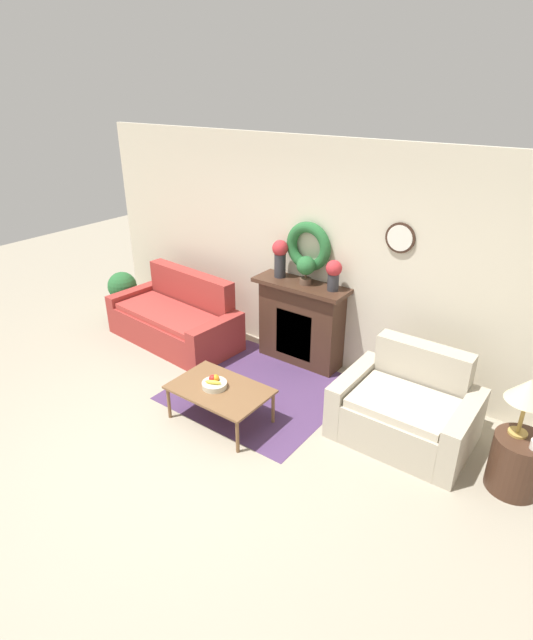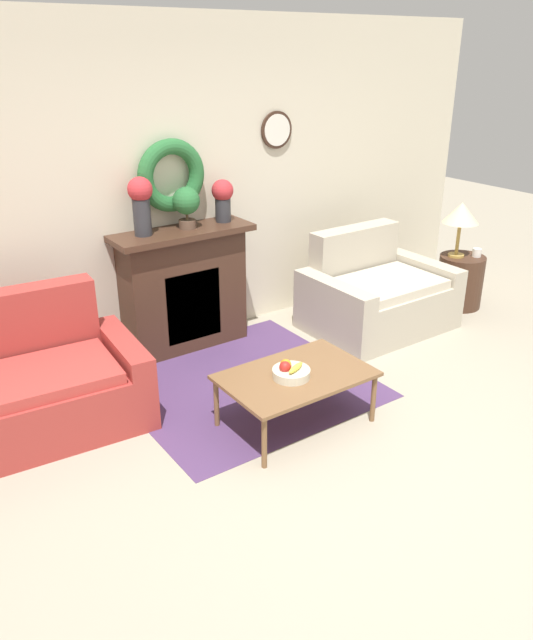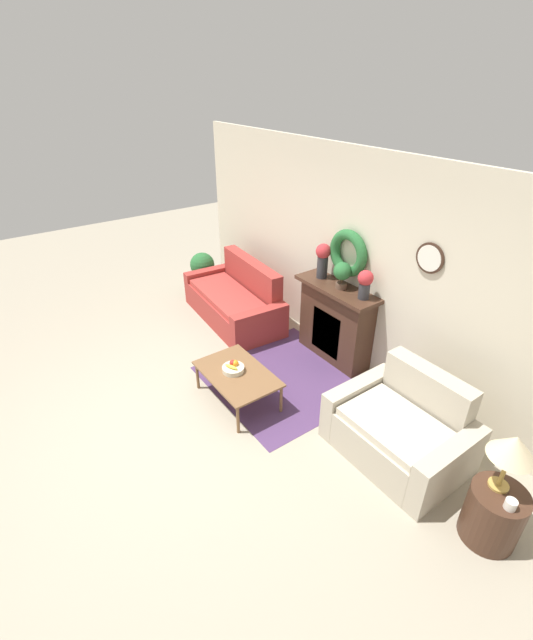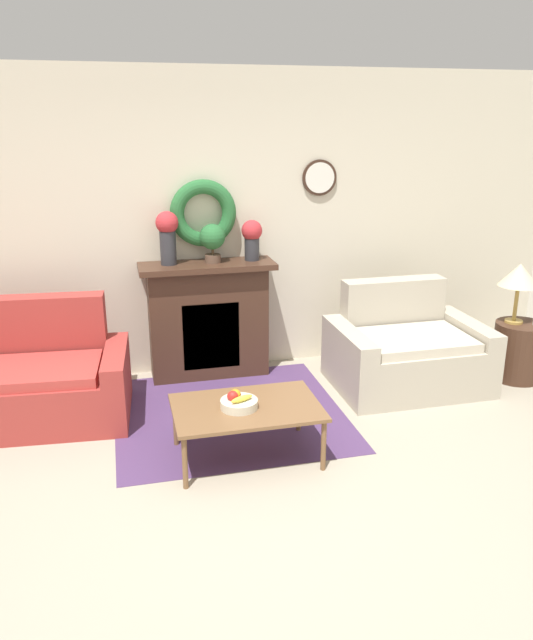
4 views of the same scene
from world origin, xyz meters
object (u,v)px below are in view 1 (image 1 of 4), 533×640
Objects in this scene: potted_plant_floor_by_couch at (123,290)px; potted_plant_on_mantel at (306,267)px; loveseat_right at (406,409)px; table_lamp at (529,391)px; vase_on_mantel_left at (280,256)px; coffee_table at (220,391)px; vase_on_mantel_right at (334,273)px; side_table_by_loveseat at (517,463)px; couch_left at (176,319)px; fireplace at (301,322)px; fruit_bowl at (214,383)px.

potted_plant_on_mantel is at bearing 9.31° from potted_plant_floor_by_couch.
potted_plant_on_mantel is (-1.60, 0.63, 0.96)m from loveseat_right.
vase_on_mantel_left is at bearing 166.26° from table_lamp.
vase_on_mantel_right reaches higher than coffee_table.
side_table_by_loveseat is (2.68, 0.78, -0.10)m from coffee_table.
potted_plant_on_mantel is at bearing 158.43° from loveseat_right.
couch_left reaches higher than potted_plant_floor_by_couch.
couch_left reaches higher than side_table_by_loveseat.
vase_on_mantel_left is (-0.35, 1.55, 0.97)m from coffee_table.
loveseat_right reaches higher than potted_plant_floor_by_couch.
coffee_table is at bearing -163.81° from side_table_by_loveseat.
vase_on_mantel_left is (-2.98, 0.73, 0.38)m from table_lamp.
fireplace reaches higher than loveseat_right.
vase_on_mantel_right is (2.08, 0.53, 0.96)m from couch_left.
potted_plant_on_mantel is at bearing -14.55° from fireplace.
fruit_bowl is 1.76m from potted_plant_on_mantel.
couch_left is 4.12× the size of vase_on_mantel_left.
fireplace is at bearing 164.75° from table_lamp.
couch_left reaches higher than loveseat_right.
vase_on_mantel_right reaches higher than fruit_bowl.
table_lamp reaches higher than couch_left.
vase_on_mantel_right is (-1.25, 0.65, 0.96)m from loveseat_right.
table_lamp is 1.17× the size of vase_on_mantel_left.
table_lamp is at bearing -15.25° from fireplace.
fireplace is at bearing 158.65° from loveseat_right.
fruit_bowl is 1.82m from vase_on_mantel_left.
table_lamp is 1.50× the size of vase_on_mantel_right.
potted_plant_floor_by_couch is (-4.47, 0.16, 0.14)m from loveseat_right.
potted_plant_on_mantel reaches higher than table_lamp.
fireplace is at bearing 165.45° from potted_plant_on_mantel.
side_table_by_loveseat is 1.14× the size of vase_on_mantel_left.
vase_on_mantel_left is (-0.29, 1.57, 0.89)m from fruit_bowl.
loveseat_right is (1.66, -0.64, -0.23)m from fireplace.
couch_left is at bearing -158.39° from vase_on_mantel_left.
vase_on_mantel_right is 3.36m from potted_plant_floor_by_couch.
side_table_by_loveseat is at bearing 16.10° from fruit_bowl.
table_lamp is 1.58× the size of potted_plant_on_mantel.
fireplace is 1.18× the size of coffee_table.
fruit_bowl is 1.83m from vase_on_mantel_right.
potted_plant_floor_by_couch is at bearing 177.06° from side_table_by_loveseat.
fireplace is 1.76m from couch_left.
loveseat_right is 1.06m from side_table_by_loveseat.
vase_on_mantel_right is (0.45, 1.57, 0.83)m from fruit_bowl.
coffee_table is 1.41× the size of potted_plant_floor_by_couch.
potted_plant_floor_by_couch is at bearing -171.36° from vase_on_mantel_right.
couch_left is 5.56× the size of potted_plant_on_mantel.
fruit_bowl is 0.49× the size of side_table_by_loveseat.
couch_left is 3.62× the size of side_table_by_loveseat.
loveseat_right is 3.60× the size of vase_on_mantel_right.
couch_left is 1.89× the size of coffee_table.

